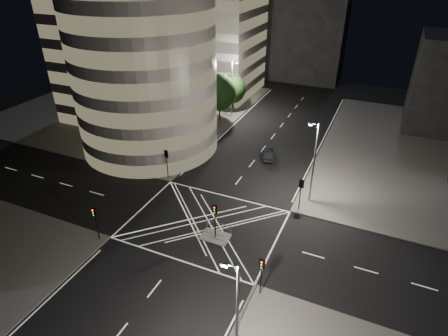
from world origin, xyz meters
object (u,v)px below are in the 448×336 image
at_px(central_island, 215,237).
at_px(street_lamp_left_far, 232,87).
at_px(sedan, 268,154).
at_px(traffic_signal_island, 215,215).
at_px(traffic_signal_fl, 167,159).
at_px(street_lamp_right_far, 314,161).
at_px(traffic_signal_fr, 301,189).
at_px(street_lamp_left_near, 181,124).
at_px(traffic_signal_nr, 261,270).
at_px(street_lamp_right_near, 236,318).
at_px(traffic_signal_nl, 95,218).

height_order(central_island, street_lamp_left_far, street_lamp_left_far).
xyz_separation_m(central_island, sedan, (-0.40, 18.96, 0.60)).
bearing_deg(sedan, traffic_signal_island, 73.71).
bearing_deg(traffic_signal_fl, street_lamp_right_far, 6.88).
relative_size(traffic_signal_fl, traffic_signal_fr, 1.00).
height_order(traffic_signal_fl, street_lamp_left_near, street_lamp_left_near).
relative_size(traffic_signal_nr, sedan, 0.98).
distance_m(traffic_signal_fl, traffic_signal_fr, 17.60).
distance_m(central_island, street_lamp_left_far, 33.95).
distance_m(street_lamp_right_near, sedan, 32.79).
height_order(street_lamp_left_near, street_lamp_right_near, same).
bearing_deg(sedan, traffic_signal_nr, 89.03).
distance_m(traffic_signal_fl, street_lamp_right_near, 27.79).
xyz_separation_m(central_island, traffic_signal_fr, (6.80, 8.30, 2.84)).
bearing_deg(street_lamp_right_far, traffic_signal_island, -125.30).
relative_size(traffic_signal_island, sedan, 0.98).
distance_m(traffic_signal_fl, street_lamp_left_near, 5.86).
bearing_deg(sedan, traffic_signal_fr, 106.53).
relative_size(traffic_signal_nr, traffic_signal_island, 1.00).
bearing_deg(traffic_signal_fl, street_lamp_left_far, 91.57).
bearing_deg(street_lamp_right_far, traffic_signal_fr, -106.11).
bearing_deg(traffic_signal_nl, street_lamp_left_near, 91.94).
relative_size(central_island, traffic_signal_island, 0.75).
distance_m(street_lamp_left_near, sedan, 13.24).
relative_size(street_lamp_right_near, sedan, 2.45).
xyz_separation_m(traffic_signal_fl, street_lamp_left_far, (-0.64, 23.20, 2.63)).
bearing_deg(traffic_signal_island, traffic_signal_nr, -37.93).
bearing_deg(street_lamp_left_far, traffic_signal_fl, -88.43).
height_order(central_island, street_lamp_right_near, street_lamp_right_near).
distance_m(traffic_signal_nl, traffic_signal_nr, 17.60).
height_order(traffic_signal_nl, street_lamp_left_near, street_lamp_left_near).
xyz_separation_m(street_lamp_right_near, sedan, (-7.84, 31.46, -4.87)).
height_order(traffic_signal_fr, street_lamp_left_far, street_lamp_left_far).
distance_m(traffic_signal_island, sedan, 19.10).
height_order(central_island, traffic_signal_nl, traffic_signal_nl).
distance_m(traffic_signal_nr, street_lamp_left_far, 41.15).
relative_size(traffic_signal_fr, street_lamp_right_near, 0.40).
height_order(traffic_signal_nl, traffic_signal_island, same).
xyz_separation_m(traffic_signal_fr, street_lamp_left_far, (-18.24, 23.20, 2.63)).
xyz_separation_m(central_island, traffic_signal_island, (0.00, 0.00, 2.84)).
xyz_separation_m(street_lamp_left_near, street_lamp_left_far, (0.00, 18.00, 0.00)).
xyz_separation_m(traffic_signal_nl, street_lamp_left_far, (-0.64, 36.80, 2.63)).
distance_m(traffic_signal_island, street_lamp_right_near, 14.78).
relative_size(traffic_signal_fr, street_lamp_right_far, 0.40).
height_order(traffic_signal_nr, traffic_signal_island, same).
xyz_separation_m(central_island, traffic_signal_nl, (-10.80, -5.30, 2.84)).
height_order(central_island, sedan, sedan).
bearing_deg(traffic_signal_island, traffic_signal_fl, 142.46).
relative_size(street_lamp_left_near, street_lamp_right_far, 1.00).
height_order(traffic_signal_fr, traffic_signal_island, same).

